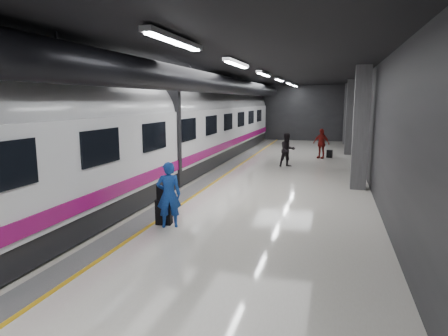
% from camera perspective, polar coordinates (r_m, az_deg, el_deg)
% --- Properties ---
extents(ground, '(40.00, 40.00, 0.00)m').
position_cam_1_polar(ground, '(14.27, 0.34, -3.56)').
color(ground, silver).
rests_on(ground, ground).
extents(platform_hall, '(10.02, 40.02, 4.51)m').
position_cam_1_polar(platform_hall, '(14.89, 0.24, 10.72)').
color(platform_hall, black).
rests_on(platform_hall, ground).
extents(train, '(3.05, 38.00, 4.05)m').
position_cam_1_polar(train, '(15.11, -11.68, 4.93)').
color(train, black).
rests_on(train, ground).
extents(traveler_main, '(0.74, 0.62, 1.72)m').
position_cam_1_polar(traveler_main, '(10.39, -7.90, -3.80)').
color(traveler_main, blue).
rests_on(traveler_main, ground).
extents(suitcase_main, '(0.44, 0.31, 0.67)m').
position_cam_1_polar(suitcase_main, '(10.76, -8.58, -6.21)').
color(suitcase_main, black).
rests_on(suitcase_main, ground).
extents(shoulder_bag, '(0.32, 0.19, 0.41)m').
position_cam_1_polar(shoulder_bag, '(10.60, -8.72, -3.45)').
color(shoulder_bag, black).
rests_on(shoulder_bag, suitcase_main).
extents(traveler_far_a, '(1.02, 0.95, 1.67)m').
position_cam_1_polar(traveler_far_a, '(20.00, 9.03, 2.55)').
color(traveler_far_a, black).
rests_on(traveler_far_a, ground).
extents(traveler_far_b, '(1.07, 0.81, 1.69)m').
position_cam_1_polar(traveler_far_b, '(23.34, 13.71, 3.42)').
color(traveler_far_b, maroon).
rests_on(traveler_far_b, ground).
extents(suitcase_far, '(0.35, 0.27, 0.45)m').
position_cam_1_polar(suitcase_far, '(23.76, 14.84, 1.98)').
color(suitcase_far, black).
rests_on(suitcase_far, ground).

